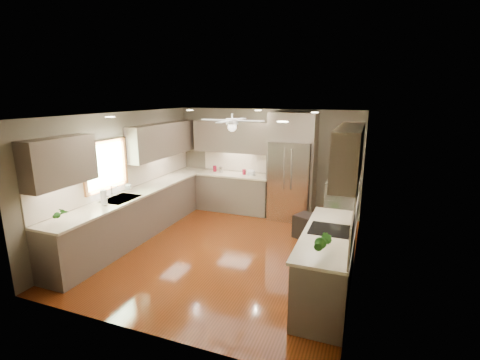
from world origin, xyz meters
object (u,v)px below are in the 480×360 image
Objects in this scene: soap_bottle at (129,187)px; paper_towel at (104,197)px; canister_a at (215,168)px; microwave at (342,192)px; stool at (307,226)px; potted_plant_left at (59,213)px; potted_plant_right at (323,242)px; refrigerator at (291,168)px; canister_b at (221,170)px; bowl at (251,174)px; canister_d at (244,172)px.

paper_towel reaches higher than soap_bottle.
microwave is (3.30, -2.81, 0.46)m from canister_a.
soap_bottle reaches higher than stool.
potted_plant_right reaches higher than potted_plant_left.
soap_bottle is at bearing -160.42° from stool.
paper_towel reaches higher than stool.
refrigerator reaches higher than microwave.
canister_b is 0.46× the size of potted_plant_right.
paper_towel is at bearing 170.65° from potted_plant_right.
microwave reaches higher than potted_plant_right.
canister_a is at bearing 70.62° from soap_bottle.
canister_d is at bearing 168.39° from bowl.
refrigerator is at bearing -1.83° from canister_b.
canister_a is 0.80m from canister_d.
paper_towel is (-0.66, -3.18, 0.06)m from canister_a.
potted_plant_left is (-1.47, -4.07, 0.09)m from canister_d.
canister_b is 1.17× the size of canister_d.
bowl is 0.09× the size of refrigerator.
refrigerator is (1.17, -0.05, 0.19)m from canister_d.
refrigerator is 1.50m from stool.
potted_plant_left is 0.91× the size of potted_plant_right.
microwave is (3.97, 1.31, 0.39)m from potted_plant_left.
refrigerator is at bearing 116.09° from microwave.
canister_d is at bearing 54.52° from soap_bottle.
canister_b is (0.19, -0.04, -0.01)m from canister_a.
canister_a is 0.06× the size of refrigerator.
paper_towel is at bearing -147.30° from stool.
soap_bottle reaches higher than canister_a.
potted_plant_left is at bearing -112.30° from bowl.
stool is at bearing -24.35° from canister_b.
paper_towel reaches higher than canister_b.
soap_bottle is 4.17m from microwave.
canister_b is at bearing 178.17° from refrigerator.
soap_bottle is 1.81m from potted_plant_left.
potted_plant_left is 4.81m from refrigerator.
potted_plant_left is (-0.85, -4.07, 0.08)m from canister_b.
canister_d is at bearing -3.11° from canister_a.
canister_a reaches higher than canister_d.
microwave is (2.50, -2.76, 0.48)m from canister_d.
refrigerator is at bearing -2.84° from canister_a.
bowl is at bearing 67.70° from potted_plant_left.
paper_towel reaches higher than bowl.
microwave reaches higher than stool.
microwave reaches higher than paper_towel.
potted_plant_left is 4.19m from microwave.
canister_b is 2.71m from stool.
paper_towel is (0.15, -0.87, 0.04)m from soap_bottle.
microwave is 2.23m from stool.
microwave is at bearing 84.16° from potted_plant_right.
paper_towel is (-3.86, 0.64, -0.03)m from potted_plant_right.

